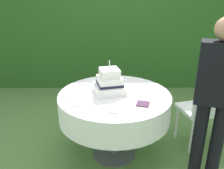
% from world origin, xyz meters
% --- Properties ---
extents(ground_plane, '(20.00, 20.00, 0.00)m').
position_xyz_m(ground_plane, '(0.00, 0.00, 0.00)').
color(ground_plane, '#547A3D').
extents(foliage_hedge, '(5.42, 0.44, 2.96)m').
position_xyz_m(foliage_hedge, '(0.00, 2.24, 1.48)').
color(foliage_hedge, '#28561E').
rests_on(foliage_hedge, ground_plane).
extents(cake_table, '(1.20, 1.20, 0.76)m').
position_xyz_m(cake_table, '(0.00, 0.00, 0.62)').
color(cake_table, '#4C4C51').
rests_on(cake_table, ground_plane).
extents(wedding_cake, '(0.37, 0.38, 0.36)m').
position_xyz_m(wedding_cake, '(-0.05, 0.05, 0.87)').
color(wedding_cake, white).
rests_on(wedding_cake, cake_table).
extents(serving_plate_near, '(0.12, 0.12, 0.01)m').
position_xyz_m(serving_plate_near, '(0.00, -0.37, 0.77)').
color(serving_plate_near, white).
rests_on(serving_plate_near, cake_table).
extents(serving_plate_far, '(0.12, 0.12, 0.01)m').
position_xyz_m(serving_plate_far, '(-0.48, -0.04, 0.77)').
color(serving_plate_far, white).
rests_on(serving_plate_far, cake_table).
extents(serving_plate_left, '(0.10, 0.10, 0.01)m').
position_xyz_m(serving_plate_left, '(-0.34, 0.26, 0.77)').
color(serving_plate_left, white).
rests_on(serving_plate_left, cake_table).
extents(serving_plate_right, '(0.10, 0.10, 0.01)m').
position_xyz_m(serving_plate_right, '(-0.36, -0.25, 0.77)').
color(serving_plate_right, white).
rests_on(serving_plate_right, cake_table).
extents(napkin_stack, '(0.15, 0.15, 0.01)m').
position_xyz_m(napkin_stack, '(0.27, -0.25, 0.77)').
color(napkin_stack, '#4C2D47').
rests_on(napkin_stack, cake_table).
extents(garden_chair, '(0.49, 0.49, 0.89)m').
position_xyz_m(garden_chair, '(1.02, 0.12, 0.54)').
color(garden_chair, white).
rests_on(garden_chair, ground_plane).
extents(standing_person, '(0.41, 0.31, 1.60)m').
position_xyz_m(standing_person, '(0.88, -0.40, 0.93)').
color(standing_person, black).
rests_on(standing_person, ground_plane).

